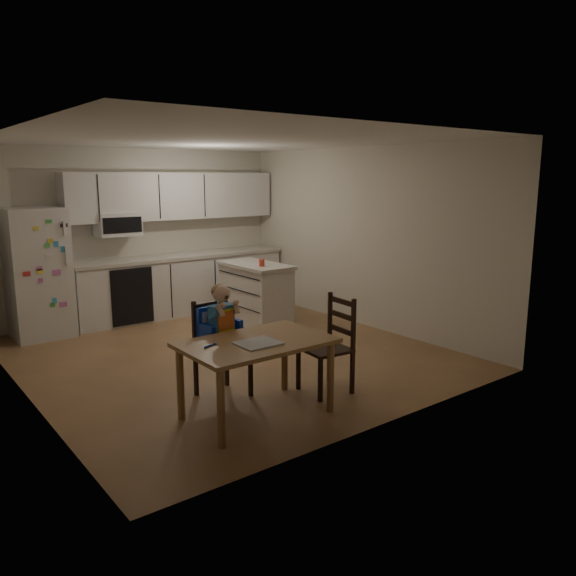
# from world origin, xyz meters

# --- Properties ---
(room) EXTENTS (4.52, 5.01, 2.51)m
(room) POSITION_xyz_m (0.00, 0.48, 1.25)
(room) COLOR brown
(room) RESTS_ON ground
(refrigerator) EXTENTS (0.72, 0.70, 1.70)m
(refrigerator) POSITION_xyz_m (-1.55, 2.15, 0.85)
(refrigerator) COLOR silver
(refrigerator) RESTS_ON ground
(kitchen_run) EXTENTS (3.37, 0.62, 2.15)m
(kitchen_run) POSITION_xyz_m (0.50, 2.24, 0.88)
(kitchen_run) COLOR silver
(kitchen_run) RESTS_ON ground
(kitchen_island) EXTENTS (0.62, 1.18, 0.87)m
(kitchen_island) POSITION_xyz_m (1.10, 1.00, 0.44)
(kitchen_island) COLOR silver
(kitchen_island) RESTS_ON ground
(red_cup) EXTENTS (0.08, 0.08, 0.10)m
(red_cup) POSITION_xyz_m (1.02, 0.73, 0.92)
(red_cup) COLOR #D8442E
(red_cup) RESTS_ON kitchen_island
(dining_table) EXTENTS (1.29, 0.83, 0.69)m
(dining_table) POSITION_xyz_m (-0.73, -1.68, 0.60)
(dining_table) COLOR olive
(dining_table) RESTS_ON ground
(napkin) EXTENTS (0.34, 0.30, 0.01)m
(napkin) POSITION_xyz_m (-0.78, -1.77, 0.70)
(napkin) COLOR #BCBCC1
(napkin) RESTS_ON dining_table
(toddler_spoon) EXTENTS (0.12, 0.06, 0.02)m
(toddler_spoon) POSITION_xyz_m (-1.14, -1.59, 0.70)
(toddler_spoon) COLOR #0D32B5
(toddler_spoon) RESTS_ON dining_table
(chair_booster) EXTENTS (0.46, 0.46, 1.10)m
(chair_booster) POSITION_xyz_m (-0.74, -1.06, 0.66)
(chair_booster) COLOR black
(chair_booster) RESTS_ON ground
(chair_side) EXTENTS (0.46, 0.46, 0.95)m
(chair_side) POSITION_xyz_m (0.21, -1.64, 0.54)
(chair_side) COLOR black
(chair_side) RESTS_ON ground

